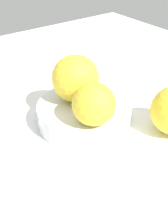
% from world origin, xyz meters
% --- Properties ---
extents(ground_plane, '(1.10, 1.10, 0.02)m').
position_xyz_m(ground_plane, '(0.00, 0.00, -0.01)').
color(ground_plane, white).
extents(fruit_bowl, '(0.17, 0.17, 0.04)m').
position_xyz_m(fruit_bowl, '(0.00, 0.00, 0.02)').
color(fruit_bowl, silver).
rests_on(fruit_bowl, ground_plane).
extents(orange_in_bowl_0, '(0.09, 0.09, 0.09)m').
position_xyz_m(orange_in_bowl_0, '(-0.00, 0.03, 0.08)').
color(orange_in_bowl_0, yellow).
rests_on(orange_in_bowl_0, fruit_bowl).
extents(orange_in_bowl_1, '(0.07, 0.07, 0.07)m').
position_xyz_m(orange_in_bowl_1, '(-0.02, -0.05, 0.07)').
color(orange_in_bowl_1, yellow).
rests_on(orange_in_bowl_1, fruit_bowl).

